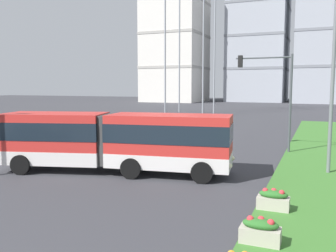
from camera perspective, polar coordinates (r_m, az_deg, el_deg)
name	(u,v)px	position (r m, az deg, el deg)	size (l,w,h in m)	color
articulated_bus	(115,140)	(18.58, -8.38, -2.25)	(12.06, 5.00, 3.00)	red
car_maroon_sedan	(142,128)	(31.96, -4.05, -0.24)	(4.54, 2.32, 1.58)	maroon
flower_planter_2	(260,231)	(10.68, 14.36, -15.72)	(1.10, 0.56, 0.74)	#B7AD9E
flower_planter_3	(273,200)	(13.48, 16.28, -11.08)	(1.10, 0.56, 0.74)	#B7AD9E
traffic_light_far_right	(273,86)	(24.96, 16.22, 6.06)	(3.71, 0.28, 6.46)	#474C51
streetlight_median	(333,69)	(19.55, 24.63, 8.20)	(0.70, 0.28, 9.57)	slate
apartment_tower_west	(175,37)	(104.81, 1.19, 13.92)	(15.67, 16.75, 36.48)	silver
apartment_tower_westcentre	(259,24)	(111.19, 14.23, 15.35)	(15.86, 19.70, 44.35)	#9EA3AD
apartment_tower_centre	(336,34)	(105.39, 24.99, 13.05)	(19.42, 17.43, 35.57)	#9EA3AD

